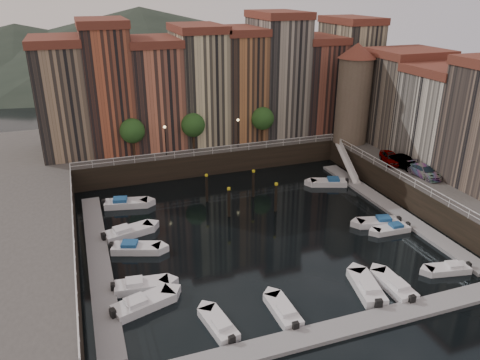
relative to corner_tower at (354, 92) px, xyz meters
name	(u,v)px	position (x,y,z in m)	size (l,w,h in m)	color
ground	(256,228)	(-20.00, -14.50, -10.19)	(200.00, 200.00, 0.00)	black
quay_far	(195,143)	(-20.00, 11.50, -8.69)	(80.00, 20.00, 3.00)	black
quay_right	(480,187)	(8.00, -16.50, -8.69)	(20.00, 36.00, 3.00)	black
dock_left	(99,259)	(-36.20, -15.50, -10.02)	(2.00, 28.00, 0.35)	gray
dock_right	(390,208)	(-3.80, -15.50, -10.02)	(2.00, 28.00, 0.35)	gray
dock_near	(339,329)	(-20.00, -31.50, -10.02)	(30.00, 2.00, 0.35)	gray
mountains	(131,42)	(-18.28, 95.50, -2.28)	(145.00, 100.00, 18.00)	#2D382D
far_terrace	(219,83)	(-16.69, 9.00, 0.76)	(48.70, 10.30, 17.50)	#90765C
right_terrace	(447,111)	(6.50, -10.70, -0.64)	(9.30, 24.30, 14.00)	#6F6354
corner_tower	(354,92)	(0.00, 0.00, 0.00)	(5.20, 5.20, 13.80)	#6B5B4C
promenade_trees	(198,125)	(-21.33, 3.70, -3.61)	(21.20, 3.20, 5.20)	black
street_lamps	(202,131)	(-21.00, 2.70, -4.30)	(10.36, 0.36, 4.18)	black
railings	(241,178)	(-20.00, -9.62, -6.41)	(36.08, 34.04, 0.52)	white
gangway	(348,162)	(-2.90, -4.50, -8.28)	(2.78, 8.32, 3.73)	white
mooring_pilings	(241,193)	(-19.69, -8.92, -8.54)	(7.00, 5.50, 3.78)	black
boat_left_0	(142,304)	(-33.38, -23.91, -9.79)	(5.35, 3.29, 1.20)	silver
boat_left_1	(140,285)	(-33.16, -21.33, -9.82)	(4.87, 2.21, 1.10)	silver
boat_left_2	(135,248)	(-32.74, -15.02, -9.82)	(4.97, 3.20, 1.12)	silver
boat_left_3	(127,232)	(-33.05, -11.61, -9.79)	(5.38, 3.07, 1.21)	silver
boat_left_4	(125,203)	(-32.45, -4.52, -9.79)	(5.31, 2.81, 1.19)	silver
boat_right_0	(449,269)	(-6.71, -27.95, -9.88)	(4.23, 2.20, 0.95)	silver
boat_right_1	(392,229)	(-6.90, -19.99, -9.88)	(4.13, 1.64, 0.94)	silver
boat_right_2	(379,222)	(-7.35, -18.32, -9.83)	(4.80, 2.71, 1.07)	silver
boat_right_4	(329,182)	(-6.89, -6.88, -9.82)	(4.89, 3.17, 1.10)	silver
boat_near_0	(219,325)	(-28.35, -28.27, -9.85)	(2.27, 4.52, 1.01)	silver
boat_near_1	(283,311)	(-23.14, -28.42, -9.85)	(1.69, 4.49, 1.03)	silver
boat_near_2	(367,288)	(-15.32, -28.06, -9.80)	(2.84, 5.26, 1.18)	silver
boat_near_3	(394,286)	(-12.94, -28.54, -9.82)	(1.76, 4.80, 1.10)	silver
car_a	(390,158)	(0.01, -9.50, -6.47)	(1.71, 4.26, 1.45)	gray
car_b	(403,163)	(0.54, -11.38, -6.46)	(1.55, 4.45, 1.47)	gray
car_c	(424,172)	(1.03, -14.58, -6.52)	(1.88, 4.63, 1.34)	gray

